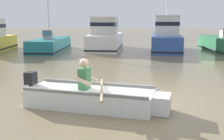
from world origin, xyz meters
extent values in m
plane|color=#7A6B4C|center=(0.00, 0.00, 0.00)|extent=(120.00, 120.00, 0.00)
cube|color=white|center=(-0.85, -0.49, 0.22)|extent=(3.27, 1.78, 0.44)
cube|color=white|center=(0.83, -0.88, 0.22)|extent=(0.53, 0.68, 0.42)
cube|color=gray|center=(-0.73, 0.01, 0.47)|extent=(2.98, 0.77, 0.08)
cube|color=gray|center=(-0.97, -0.98, 0.47)|extent=(2.98, 0.77, 0.08)
cube|color=white|center=(-0.95, -0.46, 0.40)|extent=(0.50, 1.05, 0.06)
cylinder|color=black|center=(-2.46, -0.11, 0.27)|extent=(0.12, 0.12, 0.54)
cube|color=black|center=(-2.46, -0.11, 0.62)|extent=(0.30, 0.33, 0.32)
cube|color=#3F7F4C|center=(-1.00, -0.45, 0.70)|extent=(0.29, 0.38, 0.52)
sphere|color=beige|center=(-1.00, -0.45, 1.08)|extent=(0.22, 0.22, 0.22)
cylinder|color=beige|center=(-0.90, -0.25, 0.68)|extent=(0.43, 0.18, 0.23)
cylinder|color=beige|center=(-1.00, -0.68, 0.68)|extent=(0.43, 0.18, 0.23)
cylinder|color=tan|center=(-0.54, -0.71, 0.50)|extent=(0.23, 2.00, 0.06)
cube|color=#1E727A|center=(-5.12, 11.29, 0.41)|extent=(1.83, 5.49, 0.83)
cube|color=black|center=(-5.12, 11.29, 0.15)|extent=(1.87, 5.53, 0.10)
cube|color=#B2ADA3|center=(-5.11, 10.88, 1.05)|extent=(0.62, 0.51, 0.44)
cube|color=slate|center=(-5.11, 10.62, 1.23)|extent=(0.61, 0.05, 0.36)
cylinder|color=silver|center=(-5.12, 11.16, 2.12)|extent=(0.10, 0.10, 2.58)
cube|color=white|center=(-1.44, 12.32, 0.54)|extent=(2.30, 5.30, 1.08)
cube|color=black|center=(-1.44, 12.32, 0.19)|extent=(2.35, 5.34, 0.10)
cube|color=beige|center=(-1.47, 11.85, 1.64)|extent=(1.70, 2.26, 1.13)
cube|color=black|center=(-1.47, 11.85, 1.78)|extent=(1.73, 2.30, 0.24)
cube|color=white|center=(-1.47, 11.85, 2.25)|extent=(1.78, 2.38, 0.08)
cube|color=#2D519E|center=(2.68, 11.72, 0.53)|extent=(2.40, 5.32, 1.06)
cube|color=black|center=(2.68, 11.72, 0.19)|extent=(2.44, 5.37, 0.10)
cube|color=silver|center=(2.63, 11.26, 1.68)|extent=(1.67, 2.31, 1.23)
cube|color=black|center=(2.63, 11.26, 1.83)|extent=(1.71, 2.34, 0.24)
cube|color=white|center=(2.63, 11.26, 2.33)|extent=(1.76, 2.42, 0.08)
cylinder|color=silver|center=(2.67, 11.60, 2.42)|extent=(0.10, 0.10, 2.71)
cube|color=#287042|center=(6.40, 11.49, 0.48)|extent=(2.21, 4.57, 0.97)
cube|color=black|center=(6.40, 11.49, 0.17)|extent=(2.25, 4.61, 0.10)
camera|label=1|loc=(0.02, -6.95, 2.14)|focal=43.98mm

